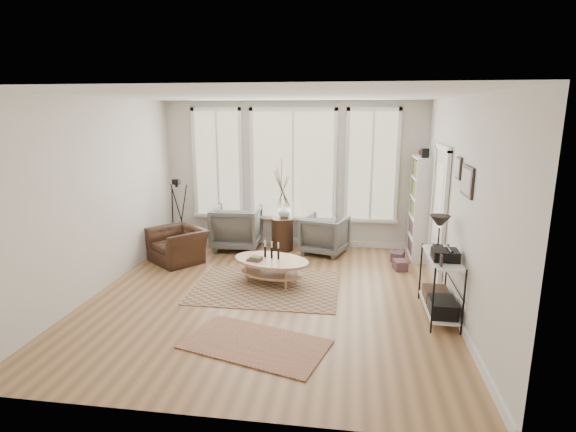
% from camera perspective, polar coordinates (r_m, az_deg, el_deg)
% --- Properties ---
extents(room, '(5.50, 5.54, 2.90)m').
position_cam_1_polar(room, '(6.40, -2.32, 1.74)').
color(room, '#A6764A').
rests_on(room, ground).
extents(bay_window, '(4.14, 0.12, 2.24)m').
position_cam_1_polar(bay_window, '(9.00, 0.64, 6.23)').
color(bay_window, tan).
rests_on(bay_window, ground).
extents(door, '(0.09, 1.06, 2.22)m').
position_cam_1_polar(door, '(7.59, 18.62, 0.53)').
color(door, silver).
rests_on(door, ground).
extents(bookcase, '(0.31, 0.85, 2.06)m').
position_cam_1_polar(bookcase, '(8.64, 16.42, 1.02)').
color(bookcase, white).
rests_on(bookcase, ground).
extents(low_shelf, '(0.38, 1.08, 1.30)m').
position_cam_1_polar(low_shelf, '(6.36, 18.80, -7.63)').
color(low_shelf, white).
rests_on(low_shelf, ground).
extents(wall_art, '(0.04, 0.88, 0.44)m').
position_cam_1_polar(wall_art, '(6.10, 21.53, 4.56)').
color(wall_art, black).
rests_on(wall_art, ground).
extents(rug_main, '(2.24, 1.68, 0.01)m').
position_cam_1_polar(rug_main, '(7.13, -2.77, -8.99)').
color(rug_main, brown).
rests_on(rug_main, ground).
extents(rug_runner, '(1.85, 1.35, 0.01)m').
position_cam_1_polar(rug_runner, '(5.53, -4.17, -15.88)').
color(rug_runner, brown).
rests_on(rug_runner, ground).
extents(coffee_table, '(1.42, 1.12, 0.57)m').
position_cam_1_polar(coffee_table, '(7.21, -2.20, -6.16)').
color(coffee_table, tan).
rests_on(coffee_table, ground).
extents(armchair_left, '(0.95, 0.97, 0.86)m').
position_cam_1_polar(armchair_left, '(9.03, -6.51, -1.45)').
color(armchair_left, '#61615C').
rests_on(armchair_left, ground).
extents(armchair_right, '(0.99, 1.01, 0.74)m').
position_cam_1_polar(armchair_right, '(8.71, 4.70, -2.37)').
color(armchair_right, '#61615C').
rests_on(armchair_right, ground).
extents(side_table, '(0.43, 0.43, 1.80)m').
position_cam_1_polar(side_table, '(8.75, -0.73, 1.12)').
color(side_table, '#361E13').
rests_on(side_table, ground).
extents(vase, '(0.32, 0.32, 0.27)m').
position_cam_1_polar(vase, '(8.86, -0.46, 0.70)').
color(vase, silver).
rests_on(vase, side_table).
extents(accent_chair, '(1.25, 1.23, 0.61)m').
position_cam_1_polar(accent_chair, '(8.47, -13.81, -3.61)').
color(accent_chair, '#361E13').
rests_on(accent_chair, ground).
extents(tripod_camera, '(0.49, 0.49, 1.40)m').
position_cam_1_polar(tripod_camera, '(9.14, -13.76, -0.16)').
color(tripod_camera, black).
rests_on(tripod_camera, ground).
extents(book_stack_near, '(0.28, 0.32, 0.17)m').
position_cam_1_polar(book_stack_near, '(8.54, 13.74, -5.01)').
color(book_stack_near, maroon).
rests_on(book_stack_near, ground).
extents(book_stack_far, '(0.26, 0.30, 0.17)m').
position_cam_1_polar(book_stack_far, '(8.08, 14.06, -6.07)').
color(book_stack_far, maroon).
rests_on(book_stack_far, ground).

